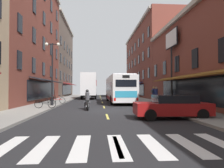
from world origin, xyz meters
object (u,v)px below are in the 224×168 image
transit_bus (119,89)px  pedestrian_mid (156,94)px  box_truck (89,86)px  sedan_mid (92,93)px  motorcycle_rider (87,101)px  pedestrian_near (153,94)px  bicycle_near (45,104)px  street_lamp_twin (52,71)px  bicycle_mid (58,100)px  billboard_sign (171,47)px  sedan_near (172,106)px

transit_bus → pedestrian_mid: transit_bus is taller
box_truck → sedan_mid: box_truck is taller
box_truck → motorcycle_rider: (0.59, -17.91, -1.44)m
motorcycle_rider → pedestrian_near: pedestrian_near is taller
bicycle_near → street_lamp_twin: bearing=91.4°
transit_bus → bicycle_mid: transit_bus is taller
motorcycle_rider → sedan_mid: bearing=90.7°
billboard_sign → sedan_mid: size_ratio=1.75×
bicycle_near → pedestrian_near: 13.23m
box_truck → pedestrian_near: 13.22m
bicycle_near → pedestrian_near: pedestrian_near is taller
sedan_near → sedan_mid: sedan_mid is taller
transit_bus → street_lamp_twin: size_ratio=1.90×
sedan_mid → box_truck: bearing=-91.4°
street_lamp_twin → billboard_sign: bearing=3.8°
transit_bus → pedestrian_near: (4.11, -0.90, -0.59)m
box_truck → pedestrian_mid: 14.35m
sedan_near → bicycle_mid: (-8.53, 10.57, -0.20)m
billboard_sign → pedestrian_near: billboard_sign is taller
bicycle_near → bicycle_mid: 5.05m
transit_bus → pedestrian_mid: 4.71m
sedan_mid → bicycle_near: 28.06m
box_truck → bicycle_mid: (-2.80, -12.58, -1.65)m
box_truck → sedan_mid: size_ratio=1.78×
bicycle_mid → street_lamp_twin: street_lamp_twin is taller
box_truck → pedestrian_near: box_truck is taller
billboard_sign → pedestrian_near: (-0.90, 3.71, -4.95)m
sedan_mid → bicycle_near: (-3.09, -27.88, -0.25)m
box_truck → motorcycle_rider: size_ratio=3.75×
sedan_near → pedestrian_mid: bearing=78.2°
bicycle_mid → pedestrian_mid: size_ratio=0.93×
pedestrian_near → box_truck: bearing=-155.3°
box_truck → bicycle_near: 17.93m
sedan_mid → pedestrian_near: (7.94, -20.59, 0.37)m
transit_bus → box_truck: size_ratio=1.47×
sedan_mid → pedestrian_near: size_ratio=2.37×
billboard_sign → pedestrian_mid: billboard_sign is taller
bicycle_near → street_lamp_twin: size_ratio=0.28×
sedan_near → bicycle_mid: bearing=128.9°
pedestrian_mid → transit_bus: bearing=79.1°
motorcycle_rider → bicycle_near: (-3.42, 0.28, -0.21)m
billboard_sign → box_truck: 17.18m
billboard_sign → motorcycle_rider: billboard_sign is taller
bicycle_near → pedestrian_mid: size_ratio=0.95×
pedestrian_near → bicycle_near: bearing=-70.1°
box_truck → sedan_near: box_truck is taller
box_truck → bicycle_mid: size_ratio=4.63×
sedan_mid → billboard_sign: bearing=-70.0°
motorcycle_rider → pedestrian_mid: bearing=39.1°
box_truck → pedestrian_near: size_ratio=4.22×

